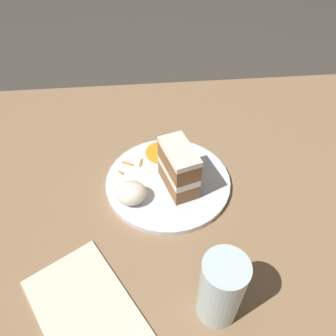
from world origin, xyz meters
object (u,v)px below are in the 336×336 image
Objects in this scene: plate at (168,182)px; cream_dollop at (131,193)px; orange_garnish at (161,153)px; drinking_glass at (220,292)px; menu_card at (86,311)px; cake_slice at (179,167)px.

cream_dollop is at bearing 31.40° from plate.
plate is at bearing 95.75° from orange_garnish.
orange_garnish is (0.01, -0.09, 0.01)m from plate.
cream_dollop is (0.08, 0.05, 0.03)m from plate.
drinking_glass reaches higher than plate.
drinking_glass is at bearing 119.94° from cream_dollop.
menu_card is (0.21, -0.01, -0.06)m from drinking_glass.
menu_card is (0.16, 0.26, -0.00)m from plate.
cake_slice reaches higher than menu_card.
cake_slice is 1.55× the size of orange_garnish.
plate is 0.06m from cake_slice.
drinking_glass is (-0.06, 0.36, 0.04)m from orange_garnish.
drinking_glass is (-0.03, 0.26, -0.01)m from cake_slice.
cake_slice is 0.12m from orange_garnish.
plate is 0.29m from drinking_glass.
drinking_glass reaches higher than cream_dollop.
cream_dollop is 0.45× the size of drinking_glass.
orange_garnish is (-0.07, -0.13, -0.02)m from cream_dollop.
drinking_glass reaches higher than menu_card.
cake_slice reaches higher than cream_dollop.
cream_dollop is at bearing -141.32° from menu_card.
cake_slice is 1.78× the size of cream_dollop.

